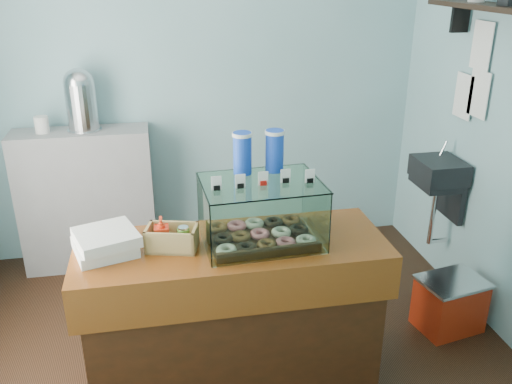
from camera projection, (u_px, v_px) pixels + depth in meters
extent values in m
plane|color=black|center=(229.00, 353.00, 3.35)|extent=(3.50, 3.50, 0.00)
cube|color=#7BADB3|center=(198.00, 81.00, 4.17)|extent=(3.50, 0.04, 2.80)
cube|color=#7BADB3|center=(298.00, 294.00, 1.45)|extent=(3.50, 0.04, 2.80)
cube|color=black|center=(439.00, 170.00, 3.78)|extent=(0.30, 0.35, 0.15)
cube|color=black|center=(452.00, 195.00, 3.88)|extent=(0.04, 0.30, 0.35)
cylinder|color=silver|center=(443.00, 149.00, 3.83)|extent=(0.02, 0.02, 0.12)
cylinder|color=silver|center=(433.00, 216.00, 3.91)|extent=(0.04, 0.04, 0.45)
cube|color=black|center=(489.00, 6.00, 3.13)|extent=(0.25, 1.00, 0.03)
cube|color=black|center=(460.00, 18.00, 3.54)|extent=(0.12, 0.03, 0.18)
cube|color=white|center=(479.00, 94.00, 3.50)|extent=(0.01, 0.21, 0.30)
cube|color=white|center=(463.00, 96.00, 3.67)|extent=(0.01, 0.21, 0.30)
cube|color=white|center=(482.00, 46.00, 3.43)|extent=(0.01, 0.21, 0.30)
cube|color=#411D0C|center=(234.00, 321.00, 2.96)|extent=(1.50, 0.56, 0.84)
cube|color=#4F200A|center=(232.00, 248.00, 2.79)|extent=(1.60, 0.60, 0.06)
cube|color=#4F200A|center=(241.00, 298.00, 2.58)|extent=(1.60, 0.04, 0.18)
cube|color=gray|center=(88.00, 200.00, 4.18)|extent=(1.00, 0.32, 1.10)
cube|color=#311B0E|center=(261.00, 239.00, 2.80)|extent=(0.54, 0.40, 0.02)
torus|color=beige|center=(227.00, 250.00, 2.64)|extent=(0.10, 0.10, 0.03)
torus|color=black|center=(247.00, 248.00, 2.66)|extent=(0.10, 0.10, 0.03)
torus|color=brown|center=(267.00, 245.00, 2.68)|extent=(0.10, 0.10, 0.03)
torus|color=#E86D7F|center=(287.00, 243.00, 2.70)|extent=(0.10, 0.10, 0.03)
torus|color=beige|center=(306.00, 241.00, 2.72)|extent=(0.10, 0.10, 0.03)
torus|color=black|center=(222.00, 238.00, 2.75)|extent=(0.10, 0.10, 0.03)
torus|color=brown|center=(242.00, 236.00, 2.77)|extent=(0.10, 0.10, 0.03)
torus|color=#E86D7F|center=(261.00, 234.00, 2.79)|extent=(0.10, 0.10, 0.03)
torus|color=beige|center=(280.00, 232.00, 2.81)|extent=(0.10, 0.10, 0.03)
torus|color=black|center=(299.00, 230.00, 2.84)|extent=(0.10, 0.10, 0.03)
torus|color=brown|center=(218.00, 227.00, 2.86)|extent=(0.10, 0.10, 0.03)
torus|color=#E86D7F|center=(237.00, 225.00, 2.88)|extent=(0.10, 0.10, 0.03)
torus|color=beige|center=(255.00, 224.00, 2.91)|extent=(0.10, 0.10, 0.03)
torus|color=black|center=(274.00, 222.00, 2.93)|extent=(0.10, 0.10, 0.03)
torus|color=brown|center=(291.00, 220.00, 2.95)|extent=(0.10, 0.10, 0.03)
cube|color=white|center=(272.00, 231.00, 2.56)|extent=(0.58, 0.03, 0.32)
cube|color=white|center=(252.00, 197.00, 2.94)|extent=(0.58, 0.03, 0.32)
cube|color=white|center=(204.00, 218.00, 2.68)|extent=(0.03, 0.42, 0.32)
cube|color=white|center=(316.00, 207.00, 2.81)|extent=(0.03, 0.42, 0.32)
cube|color=white|center=(261.00, 183.00, 2.68)|extent=(0.62, 0.46, 0.01)
cube|color=white|center=(217.00, 183.00, 2.57)|extent=(0.05, 0.01, 0.07)
cube|color=black|center=(217.00, 188.00, 2.58)|extent=(0.03, 0.02, 0.02)
cube|color=white|center=(240.00, 181.00, 2.60)|extent=(0.05, 0.01, 0.07)
cube|color=black|center=(240.00, 186.00, 2.61)|extent=(0.03, 0.02, 0.02)
cube|color=white|center=(264.00, 179.00, 2.62)|extent=(0.05, 0.01, 0.07)
cube|color=red|center=(264.00, 184.00, 2.63)|extent=(0.03, 0.02, 0.02)
cube|color=white|center=(287.00, 177.00, 2.65)|extent=(0.05, 0.01, 0.07)
cube|color=black|center=(287.00, 182.00, 2.66)|extent=(0.03, 0.02, 0.02)
cube|color=white|center=(309.00, 175.00, 2.67)|extent=(0.05, 0.01, 0.07)
cube|color=black|center=(309.00, 180.00, 2.68)|extent=(0.03, 0.02, 0.02)
cylinder|color=blue|center=(242.00, 153.00, 2.75)|extent=(0.09, 0.09, 0.22)
cylinder|color=white|center=(242.00, 134.00, 2.72)|extent=(0.10, 0.10, 0.02)
cylinder|color=blue|center=(275.00, 151.00, 2.79)|extent=(0.09, 0.09, 0.22)
cylinder|color=white|center=(275.00, 132.00, 2.75)|extent=(0.10, 0.10, 0.02)
cube|color=tan|center=(173.00, 247.00, 2.72)|extent=(0.28, 0.21, 0.01)
cube|color=tan|center=(169.00, 244.00, 2.64)|extent=(0.25, 0.08, 0.12)
cube|color=tan|center=(175.00, 232.00, 2.77)|extent=(0.25, 0.08, 0.12)
cube|color=tan|center=(149.00, 237.00, 2.71)|extent=(0.05, 0.15, 0.12)
cube|color=tan|center=(195.00, 239.00, 2.70)|extent=(0.05, 0.15, 0.12)
imported|color=red|center=(162.00, 232.00, 2.69)|extent=(0.09, 0.09, 0.16)
cylinder|color=#4D8925|center=(184.00, 238.00, 2.70)|extent=(0.06, 0.06, 0.10)
cylinder|color=silver|center=(183.00, 228.00, 2.68)|extent=(0.05, 0.05, 0.01)
cube|color=white|center=(105.00, 247.00, 2.68)|extent=(0.35, 0.35, 0.06)
cube|color=white|center=(106.00, 237.00, 2.66)|extent=(0.36, 0.36, 0.06)
cylinder|color=silver|center=(85.00, 130.00, 3.98)|extent=(0.25, 0.25, 0.01)
cylinder|color=silver|center=(82.00, 107.00, 3.91)|extent=(0.22, 0.22, 0.34)
sphere|color=silver|center=(79.00, 83.00, 3.85)|extent=(0.22, 0.22, 0.22)
cube|color=#B3260E|center=(449.00, 305.00, 3.53)|extent=(0.44, 0.36, 0.34)
cube|color=silver|center=(453.00, 282.00, 3.47)|extent=(0.46, 0.38, 0.02)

